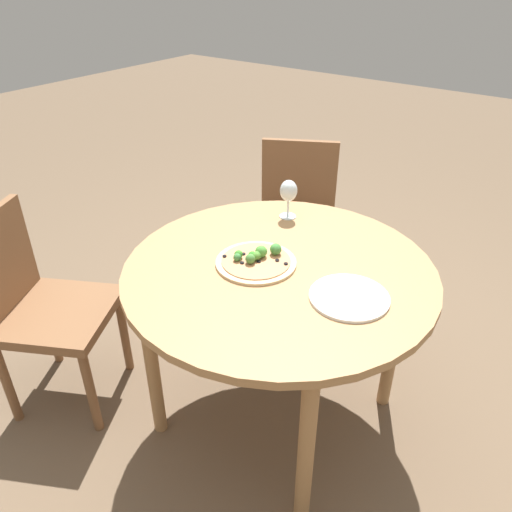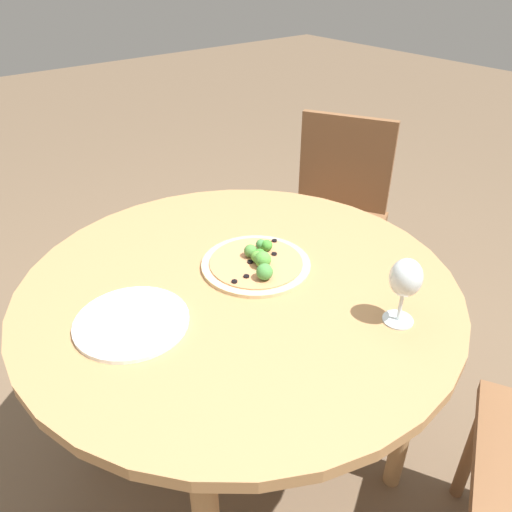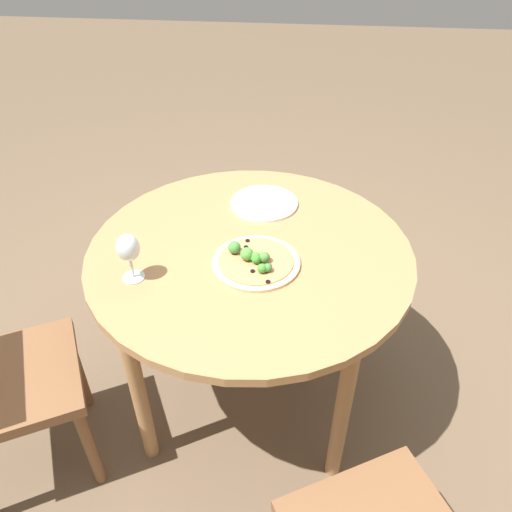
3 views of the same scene
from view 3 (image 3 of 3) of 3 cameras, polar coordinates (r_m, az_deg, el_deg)
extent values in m
plane|color=brown|center=(2.11, -0.56, -14.69)|extent=(12.00, 12.00, 0.00)
cylinder|color=#A87A4C|center=(1.61, -0.70, 0.46)|extent=(1.05, 1.05, 0.03)
cylinder|color=#A87A4C|center=(2.13, -8.28, -1.25)|extent=(0.05, 0.05, 0.68)
cylinder|color=#A87A4C|center=(1.70, -13.24, -15.08)|extent=(0.05, 0.05, 0.68)
cylinder|color=#A87A4C|center=(2.08, 9.32, -2.46)|extent=(0.05, 0.05, 0.68)
cylinder|color=#A87A4C|center=(1.64, 9.81, -17.21)|extent=(0.05, 0.05, 0.68)
cube|color=brown|center=(1.77, -26.08, -12.70)|extent=(0.54, 0.54, 0.04)
cylinder|color=brown|center=(1.80, -18.45, -20.04)|extent=(0.04, 0.04, 0.40)
cylinder|color=brown|center=(2.02, -19.65, -12.14)|extent=(0.04, 0.04, 0.40)
cylinder|color=brown|center=(1.68, 14.94, -25.56)|extent=(0.04, 0.04, 0.40)
cylinder|color=#DBBC89|center=(1.54, 0.00, -0.73)|extent=(0.27, 0.27, 0.01)
cylinder|color=tan|center=(1.53, 0.00, -0.53)|extent=(0.23, 0.23, 0.00)
sphere|color=#539838|center=(1.52, -0.29, -0.02)|extent=(0.03, 0.03, 0.03)
sphere|color=#418540|center=(1.48, 1.34, -1.34)|extent=(0.03, 0.03, 0.03)
sphere|color=#458A3E|center=(1.55, -2.49, 1.00)|extent=(0.04, 0.04, 0.04)
sphere|color=#538F34|center=(1.52, -0.03, -0.06)|extent=(0.03, 0.03, 0.03)
sphere|color=#3A8E2C|center=(1.51, 0.02, -0.36)|extent=(0.03, 0.03, 0.03)
sphere|color=#4E973A|center=(1.52, -0.88, 0.22)|extent=(0.04, 0.04, 0.04)
sphere|color=#408B2F|center=(1.48, 0.69, -1.42)|extent=(0.03, 0.03, 0.03)
sphere|color=#4B8439|center=(1.52, 0.98, -0.13)|extent=(0.03, 0.03, 0.03)
cylinder|color=black|center=(1.61, -0.98, 1.77)|extent=(0.01, 0.01, 0.00)
cylinder|color=black|center=(1.58, -1.15, 1.03)|extent=(0.01, 0.01, 0.00)
cylinder|color=black|center=(1.56, -2.54, 0.34)|extent=(0.01, 0.01, 0.00)
cylinder|color=black|center=(1.54, 0.23, -0.09)|extent=(0.01, 0.01, 0.00)
cylinder|color=black|center=(1.49, -0.39, -1.74)|extent=(0.01, 0.01, 0.00)
cylinder|color=black|center=(1.51, 1.54, -1.12)|extent=(0.01, 0.01, 0.00)
cylinder|color=black|center=(1.53, -0.25, -0.53)|extent=(0.01, 0.01, 0.00)
cylinder|color=black|center=(1.45, 1.38, -2.96)|extent=(0.01, 0.01, 0.00)
cylinder|color=silver|center=(1.53, -13.79, -2.36)|extent=(0.07, 0.07, 0.00)
cylinder|color=silver|center=(1.51, -13.98, -1.35)|extent=(0.01, 0.01, 0.07)
ellipsoid|color=silver|center=(1.46, -14.42, 0.94)|extent=(0.07, 0.07, 0.08)
cylinder|color=white|center=(1.82, 0.93, 6.07)|extent=(0.24, 0.24, 0.01)
camera|label=1|loc=(2.27, 38.41, 29.60)|focal=35.00mm
camera|label=2|loc=(2.09, -23.54, 27.83)|focal=35.00mm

